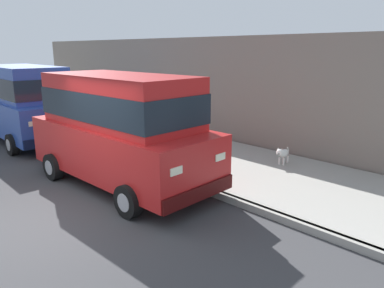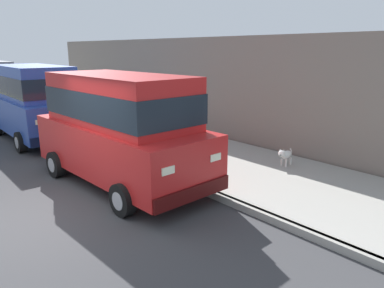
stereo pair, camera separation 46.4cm
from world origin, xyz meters
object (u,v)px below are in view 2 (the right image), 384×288
at_px(dog_white, 285,155).
at_px(fire_hydrant, 151,146).
at_px(car_red_van, 120,125).
at_px(car_blue_van, 34,99).

relative_size(dog_white, fire_hydrant, 1.04).
height_order(car_red_van, dog_white, car_red_van).
distance_m(dog_white, fire_hydrant, 3.59).
xyz_separation_m(dog_white, fire_hydrant, (-2.16, 2.86, 0.05)).
bearing_deg(dog_white, car_red_van, 151.63).
bearing_deg(car_red_van, fire_hydrant, 32.02).
bearing_deg(car_blue_van, dog_white, -65.19).
height_order(dog_white, fire_hydrant, fire_hydrant).
xyz_separation_m(car_red_van, car_blue_van, (0.03, 5.81, 0.00)).
height_order(car_blue_van, fire_hydrant, car_blue_van).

